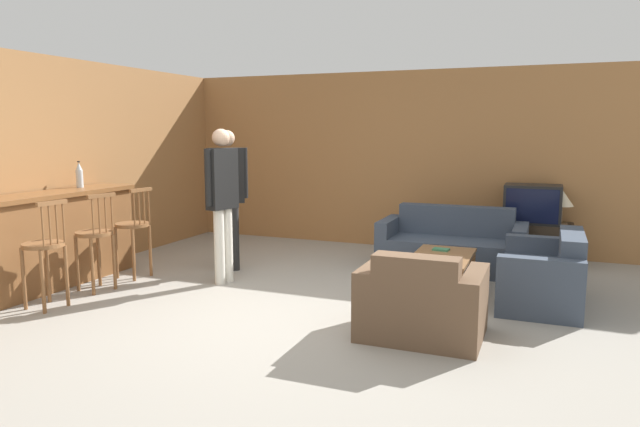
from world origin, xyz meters
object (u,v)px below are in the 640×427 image
object	(u,v)px
loveseat_right	(545,277)
tv	(532,204)
bar_chair_near	(45,252)
tv_unit	(530,242)
table_lamp	(562,199)
bar_chair_mid	(95,240)
bar_chair_far	(133,231)
armchair_near	(421,305)
couch_far	(452,247)
person_by_counter	(222,195)
bottle	(79,175)
book_on_table	(441,249)
person_by_window	(228,191)
coffee_table	(441,261)

from	to	relation	value
loveseat_right	tv	xyz separation A→B (m)	(-0.19, 1.91, 0.50)
bar_chair_near	tv_unit	size ratio (longest dim) A/B	1.03
tv	table_lamp	xyz separation A→B (m)	(0.36, 0.00, 0.08)
bar_chair_mid	bar_chair_far	bearing A→B (deg)	89.98
bar_chair_near	armchair_near	xyz separation A→B (m)	(3.59, 0.58, -0.28)
loveseat_right	table_lamp	world-z (taller)	table_lamp
couch_far	person_by_counter	distance (m)	2.95
couch_far	bar_chair_mid	bearing A→B (deg)	-144.49
couch_far	bottle	distance (m)	4.65
bar_chair_far	book_on_table	distance (m)	3.58
bar_chair_far	table_lamp	world-z (taller)	bar_chair_far
person_by_window	coffee_table	bearing A→B (deg)	-2.63
coffee_table	tv	distance (m)	2.22
coffee_table	bottle	distance (m)	4.34
bar_chair_mid	bar_chair_far	size ratio (longest dim) A/B	1.00
book_on_table	bar_chair_near	bearing A→B (deg)	-148.53
bar_chair_mid	table_lamp	bearing A→B (deg)	34.40
book_on_table	person_by_counter	xyz separation A→B (m)	(-2.35, -0.66, 0.57)
tv_unit	bottle	distance (m)	5.79
armchair_near	person_by_window	xyz separation A→B (m)	(-2.71, 1.41, 0.72)
tv_unit	person_by_window	xyz separation A→B (m)	(-3.48, -1.90, 0.74)
coffee_table	tv_unit	bearing A→B (deg)	67.83
bottle	coffee_table	bearing A→B (deg)	9.27
armchair_near	couch_far	bearing A→B (deg)	93.27
bar_chair_near	loveseat_right	world-z (taller)	bar_chair_near
table_lamp	tv_unit	bearing A→B (deg)	180.00
bar_chair_near	book_on_table	world-z (taller)	bar_chair_near
bar_chair_mid	couch_far	world-z (taller)	bar_chair_mid
tv	person_by_counter	size ratio (longest dim) A/B	0.41
person_by_window	tv_unit	bearing A→B (deg)	28.68
bar_chair_near	person_by_window	size ratio (longest dim) A/B	0.62
couch_far	loveseat_right	xyz separation A→B (m)	(1.10, -1.15, -0.00)
loveseat_right	table_lamp	xyz separation A→B (m)	(0.16, 1.91, 0.58)
armchair_near	loveseat_right	xyz separation A→B (m)	(0.96, 1.40, -0.00)
armchair_near	book_on_table	bearing A→B (deg)	94.17
bar_chair_mid	armchair_near	world-z (taller)	bar_chair_mid
bar_chair_near	couch_far	distance (m)	4.66
bar_chair_near	bar_chair_far	world-z (taller)	same
couch_far	person_by_window	size ratio (longest dim) A/B	1.02
table_lamp	loveseat_right	bearing A→B (deg)	-94.85
bottle	person_by_counter	bearing A→B (deg)	8.71
tv	table_lamp	world-z (taller)	tv
loveseat_right	tv	distance (m)	1.99
couch_far	tv_unit	bearing A→B (deg)	40.19
bar_chair_near	loveseat_right	distance (m)	4.97
table_lamp	couch_far	bearing A→B (deg)	-148.77
couch_far	loveseat_right	size ratio (longest dim) A/B	1.36
book_on_table	bar_chair_far	bearing A→B (deg)	-166.39
coffee_table	table_lamp	world-z (taller)	table_lamp
person_by_counter	couch_far	bearing A→B (deg)	35.67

